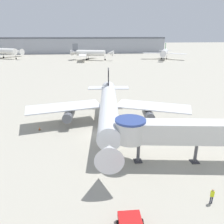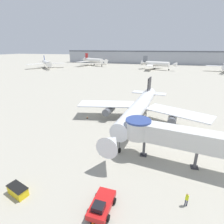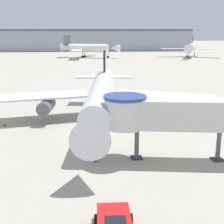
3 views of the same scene
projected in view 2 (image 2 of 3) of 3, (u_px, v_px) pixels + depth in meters
The scene contains 13 objects.
ground_plane at pixel (125, 129), 39.07m from camera, with size 800.00×800.00×0.00m, color #A8A393.
main_airplane at pixel (138, 109), 40.07m from camera, with size 32.45×33.70×9.10m.
jet_bridge at pixel (172, 135), 26.33m from camera, with size 17.21×5.45×6.31m.
pushback_tug_red at pixel (102, 205), 19.32m from camera, with size 2.57×4.24×1.62m.
service_container_yellow at pixel (18, 190), 21.43m from camera, with size 3.01×2.05×1.18m.
traffic_cone_port_wing at pixel (87, 117), 44.66m from camera, with size 0.39×0.39×0.66m.
traffic_cone_starboard_wing at pixel (197, 134), 35.93m from camera, with size 0.38×0.38×0.63m.
traffic_cone_apron_front at pixel (93, 221), 17.91m from camera, with size 0.48×0.48×0.79m.
ground_crew_marshaller at pixel (187, 199), 19.74m from camera, with size 0.37×0.25×1.78m.
background_jet_blue_tail at pixel (46, 63), 150.06m from camera, with size 27.56×28.29×10.25m.
background_jet_gray_tail at pixel (157, 64), 141.18m from camera, with size 28.92×30.59×10.56m.
background_jet_red_tail at pixel (94, 60), 172.37m from camera, with size 32.15×34.70×11.63m.
terminal_building at pixel (143, 57), 198.85m from camera, with size 173.27×22.43×13.83m.
Camera 2 is at (7.05, -34.74, 17.09)m, focal length 28.00 mm.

